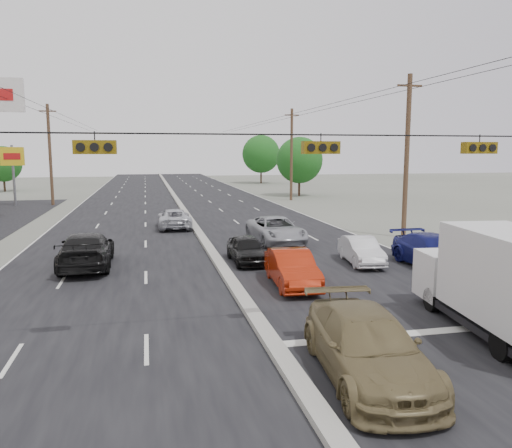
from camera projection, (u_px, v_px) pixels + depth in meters
The scene contains 20 objects.
ground at pixel (268, 339), 14.30m from camera, with size 200.00×200.00×0.00m, color #606356.
road_surface at pixel (185, 214), 43.29m from camera, with size 20.00×160.00×0.02m, color black.
center_median at pixel (185, 213), 43.27m from camera, with size 0.50×160.00×0.20m, color gray.
utility_pole_left_c at pixel (50, 154), 49.55m from camera, with size 1.60×0.30×10.00m.
utility_pole_right_b at pixel (407, 156), 30.73m from camera, with size 1.60×0.30×10.00m.
utility_pole_right_c at pixel (291, 154), 54.89m from camera, with size 1.60×0.30×10.00m.
traffic_signals at pixel (317, 146), 13.81m from camera, with size 25.00×0.30×0.54m.
pole_sign_far at pixel (13, 161), 48.91m from camera, with size 2.20×0.25×6.00m.
tree_left_far at pixel (3, 164), 67.05m from camera, with size 4.80×4.80×6.12m.
tree_right_mid at pixel (300, 160), 60.36m from camera, with size 5.60×5.60×7.14m.
tree_right_far at pixel (261, 154), 84.65m from camera, with size 6.40×6.40×8.16m.
box_truck at pixel (498, 280), 14.54m from camera, with size 2.86×6.42×3.15m.
tan_sedan at pixel (367, 347), 11.76m from camera, with size 2.18×5.36×1.56m, color brown.
red_sedan at pixel (292, 269), 19.87m from camera, with size 1.51×4.33×1.43m, color #9F2009.
queue_car_a at pixel (247, 249), 24.11m from camera, with size 1.54×3.83×1.31m, color black.
queue_car_b at pixel (361, 251), 23.86m from camera, with size 1.35×3.86×1.27m, color silver.
queue_car_c at pixel (276, 230), 29.34m from camera, with size 2.53×5.49×1.53m, color #96979D.
queue_car_d at pixel (434, 252), 22.96m from camera, with size 2.13×5.23×1.52m, color navy.
oncoming_near at pixel (86, 250), 23.06m from camera, with size 2.30×5.66×1.64m, color black.
oncoming_far at pixel (174, 219), 35.05m from camera, with size 2.23×4.84×1.35m, color #B5B6BD.
Camera 1 is at (-3.27, -13.28, 5.33)m, focal length 35.00 mm.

